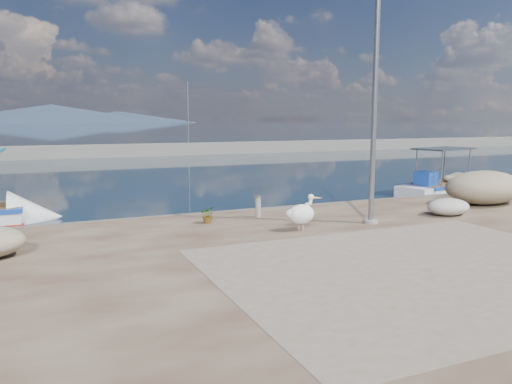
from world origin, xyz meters
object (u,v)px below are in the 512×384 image
(boat_right, at_px, (441,190))
(bollard_near, at_px, (258,205))
(lamp_post, at_px, (374,115))
(pelican, at_px, (302,214))

(boat_right, xyz_separation_m, bollard_near, (-11.75, -4.11, 0.69))
(boat_right, height_order, lamp_post, lamp_post)
(lamp_post, distance_m, bollard_near, 4.61)
(lamp_post, relative_size, bollard_near, 9.59)
(boat_right, xyz_separation_m, pelican, (-11.42, -6.47, 0.79))
(lamp_post, bearing_deg, bollard_near, 141.36)
(boat_right, distance_m, pelican, 13.15)
(lamp_post, bearing_deg, boat_right, 35.36)
(boat_right, xyz_separation_m, lamp_post, (-8.95, -6.35, 3.59))
(lamp_post, height_order, bollard_near, lamp_post)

